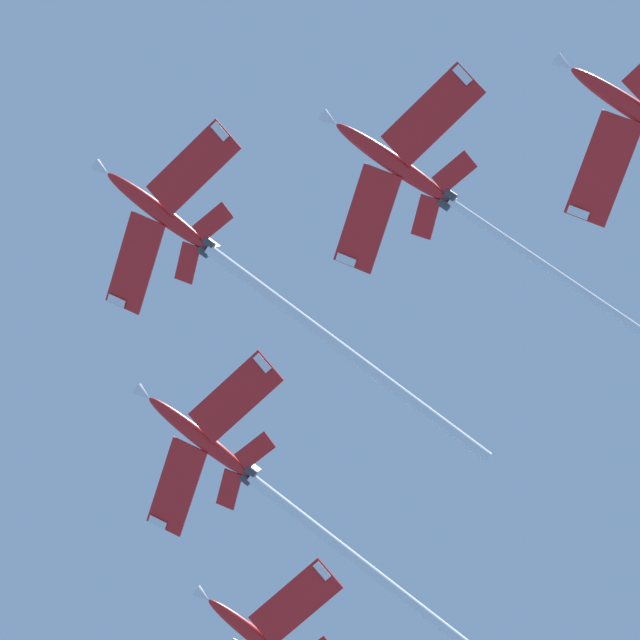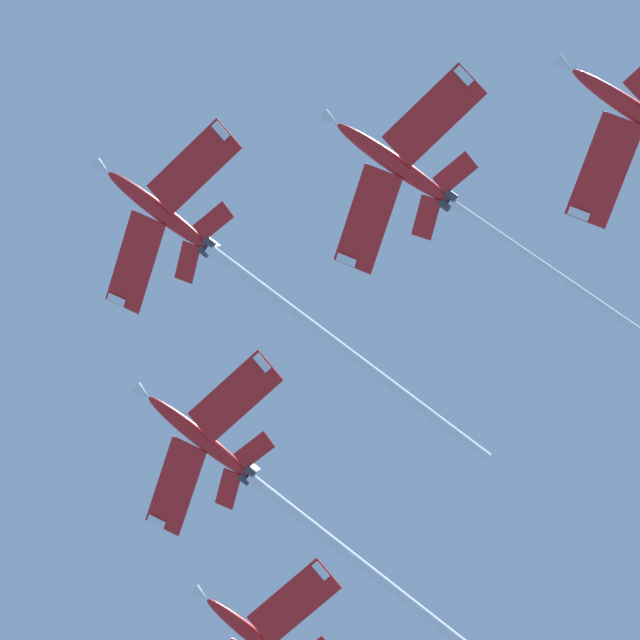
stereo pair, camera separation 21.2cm
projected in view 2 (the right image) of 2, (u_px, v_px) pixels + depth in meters
name	position (u px, v px, depth m)	size (l,w,h in m)	color
jet_lead	(234.00, 267.00, 126.02)	(40.79, 19.52, 17.53)	red
jet_left_wing	(440.00, 195.00, 119.09)	(38.42, 19.47, 16.41)	red
jet_right_wing	(265.00, 488.00, 127.07)	(40.09, 19.52, 16.89)	red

